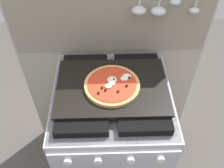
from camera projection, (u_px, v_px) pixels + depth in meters
kitchen_backsplash at (111, 60)px, 1.55m from camera, size 1.10×0.09×1.55m
stove at (112, 137)px, 1.57m from camera, size 0.60×0.64×0.90m
baking_tray at (112, 87)px, 1.24m from camera, size 0.54×0.38×0.02m
pizza_left at (112, 85)px, 1.22m from camera, size 0.27×0.27×0.03m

